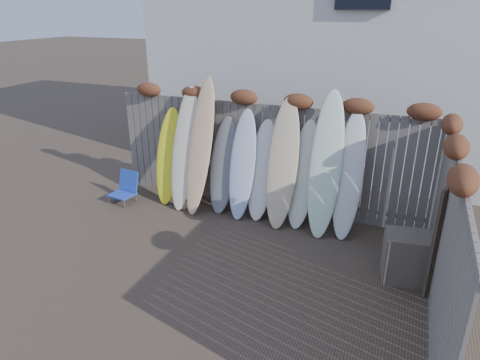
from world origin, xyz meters
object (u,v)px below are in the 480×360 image
at_px(beach_chair, 125,188).
at_px(surfboard_0, 169,156).
at_px(wooden_crate, 406,257).
at_px(lattice_panel, 446,232).

distance_m(beach_chair, surfboard_0, 1.09).
distance_m(wooden_crate, surfboard_0, 4.63).
xyz_separation_m(wooden_crate, surfboard_0, (-4.46, 1.08, 0.57)).
bearing_deg(surfboard_0, wooden_crate, -16.08).
xyz_separation_m(beach_chair, wooden_crate, (5.26, -0.69, 0.07)).
bearing_deg(lattice_panel, wooden_crate, -145.49).
bearing_deg(beach_chair, surfboard_0, 26.51).
height_order(beach_chair, surfboard_0, surfboard_0).
bearing_deg(surfboard_0, beach_chair, -155.93).
xyz_separation_m(beach_chair, surfboard_0, (0.80, 0.40, 0.64)).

